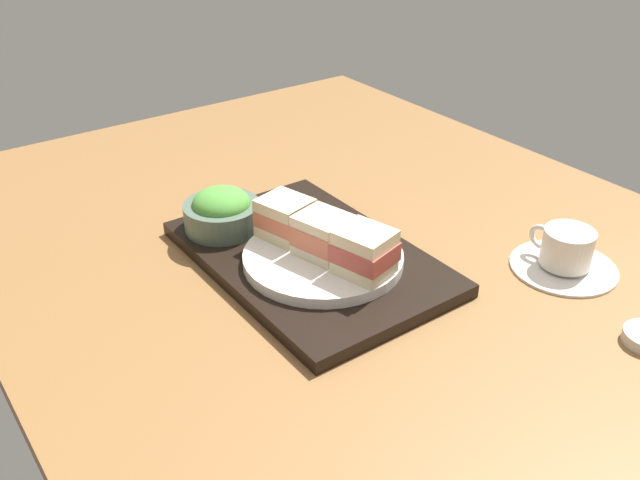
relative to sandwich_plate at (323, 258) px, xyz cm
name	(u,v)px	position (x,y,z in cm)	size (l,w,h in cm)	color
ground_plane	(362,261)	(-1.23, 8.07, -4.21)	(140.00, 100.00, 3.00)	brown
serving_tray	(310,258)	(-3.38, 0.12, -1.73)	(39.65, 26.24, 1.94)	black
sandwich_plate	(323,258)	(0.00, 0.00, 0.00)	(21.93, 21.93, 1.53)	silver
sandwich_near	(285,218)	(-6.96, -1.49, 3.60)	(8.05, 7.54, 5.68)	beige
sandwich_middle	(323,235)	(0.00, 0.00, 3.61)	(8.08, 7.74, 5.70)	beige
sandwich_far	(365,252)	(6.96, 1.49, 3.81)	(8.49, 7.85, 6.10)	beige
salad_bowl	(222,211)	(-16.55, -6.34, 2.04)	(11.31, 11.31, 6.35)	#4C6051
coffee_cup	(565,254)	(18.49, 28.15, -0.36)	(14.75, 14.75, 6.04)	silver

